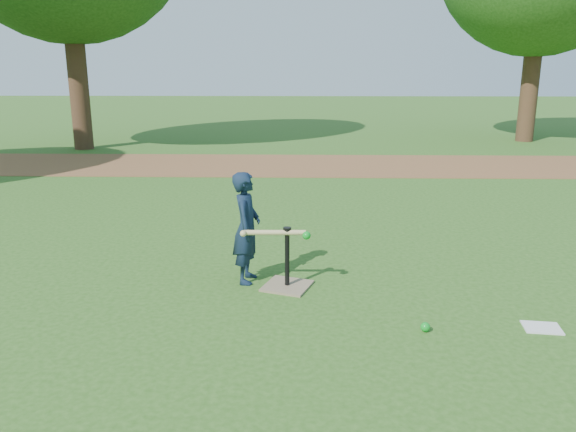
{
  "coord_description": "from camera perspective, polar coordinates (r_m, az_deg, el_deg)",
  "views": [
    {
      "loc": [
        -0.1,
        -4.95,
        2.1
      ],
      "look_at": [
        -0.24,
        0.56,
        0.65
      ],
      "focal_mm": 35.0,
      "sensor_mm": 36.0,
      "label": 1
    }
  ],
  "objects": [
    {
      "name": "ground",
      "position": [
        5.37,
        2.47,
        -8.27
      ],
      "size": [
        80.0,
        80.0,
        0.0
      ],
      "primitive_type": "plane",
      "color": "#285116",
      "rests_on": "ground"
    },
    {
      "name": "swing_action",
      "position": [
        5.4,
        -1.02,
        -1.77
      ],
      "size": [
        0.68,
        0.12,
        0.08
      ],
      "color": "tan",
      "rests_on": "ground"
    },
    {
      "name": "dirt_strip",
      "position": [
        12.62,
        1.96,
        5.2
      ],
      "size": [
        24.0,
        3.0,
        0.01
      ],
      "primitive_type": "cube",
      "color": "brown",
      "rests_on": "ground"
    },
    {
      "name": "child",
      "position": [
        5.61,
        -4.22,
        -1.19
      ],
      "size": [
        0.3,
        0.43,
        1.13
      ],
      "primitive_type": "imported",
      "rotation": [
        0.0,
        0.0,
        1.49
      ],
      "color": "#101F32",
      "rests_on": "ground"
    },
    {
      "name": "clipboard",
      "position": [
        5.22,
        24.39,
        -10.29
      ],
      "size": [
        0.33,
        0.26,
        0.01
      ],
      "primitive_type": "cube",
      "rotation": [
        0.0,
        0.0,
        -0.12
      ],
      "color": "silver",
      "rests_on": "ground"
    },
    {
      "name": "wiffle_ball_ground",
      "position": [
        4.84,
        13.78,
        -10.9
      ],
      "size": [
        0.08,
        0.08,
        0.08
      ],
      "primitive_type": "sphere",
      "color": "#0D9320",
      "rests_on": "ground"
    },
    {
      "name": "batting_tee",
      "position": [
        5.58,
        -0.08,
        -6.16
      ],
      "size": [
        0.55,
        0.55,
        0.61
      ],
      "color": "#847054",
      "rests_on": "ground"
    }
  ]
}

